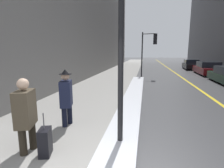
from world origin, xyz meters
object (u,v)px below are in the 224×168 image
at_px(pedestrian_nearside, 66,95).
at_px(parked_car_black, 191,65).
at_px(traffic_light_near, 150,45).
at_px(pedestrian_with_shoulder_bag, 26,112).
at_px(parked_car_maroon, 208,69).
at_px(rolling_suitcase, 45,142).

xyz_separation_m(pedestrian_nearside, parked_car_black, (8.19, 20.10, -0.32)).
distance_m(traffic_light_near, parked_car_black, 10.72).
height_order(pedestrian_with_shoulder_bag, parked_car_black, pedestrian_with_shoulder_bag).
distance_m(parked_car_maroon, rolling_suitcase, 17.88).
height_order(pedestrian_nearside, parked_car_maroon, pedestrian_nearside).
relative_size(parked_car_maroon, parked_car_black, 1.04).
xyz_separation_m(pedestrian_nearside, parked_car_maroon, (8.41, 14.33, -0.32)).
bearing_deg(rolling_suitcase, parked_car_maroon, 136.18).
distance_m(pedestrian_nearside, rolling_suitcase, 1.70).
bearing_deg(pedestrian_nearside, parked_car_black, 141.24).
height_order(parked_car_maroon, rolling_suitcase, parked_car_maroon).
distance_m(pedestrian_with_shoulder_bag, pedestrian_nearside, 1.52).
xyz_separation_m(parked_car_black, rolling_suitcase, (-7.96, -21.66, -0.31)).
height_order(pedestrian_with_shoulder_bag, pedestrian_nearside, pedestrian_nearside).
bearing_deg(traffic_light_near, parked_car_black, 66.88).
bearing_deg(rolling_suitcase, parked_car_black, 143.24).
bearing_deg(parked_car_maroon, rolling_suitcase, 154.90).
xyz_separation_m(traffic_light_near, parked_car_black, (5.59, 8.87, -2.23)).
relative_size(pedestrian_nearside, rolling_suitcase, 1.80).
bearing_deg(pedestrian_with_shoulder_bag, parked_car_maroon, 134.82).
bearing_deg(rolling_suitcase, traffic_light_near, 152.92).
bearing_deg(pedestrian_nearside, traffic_light_near, 150.37).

